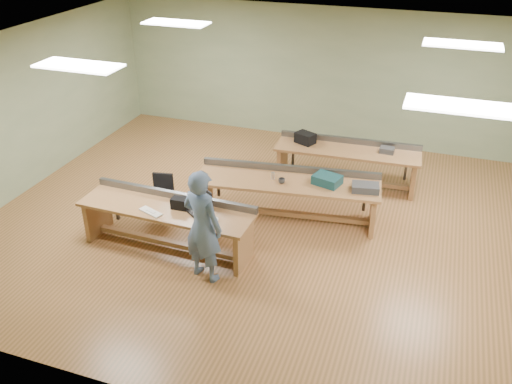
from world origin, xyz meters
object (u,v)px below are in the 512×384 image
at_px(person, 203,226).
at_px(camera_bag, 180,203).
at_px(mug, 282,181).
at_px(laptop_base, 200,213).
at_px(workbench_front, 168,217).
at_px(drinks_can, 273,176).
at_px(workbench_back, 347,158).
at_px(parts_bin_grey, 365,188).
at_px(parts_bin_teal, 327,180).
at_px(workbench_mid, 287,189).
at_px(task_chair, 163,203).

height_order(person, camera_bag, person).
distance_m(camera_bag, mug, 1.82).
bearing_deg(laptop_base, workbench_front, -146.75).
xyz_separation_m(workbench_front, drinks_can, (1.29, 1.45, 0.25)).
relative_size(workbench_back, parts_bin_grey, 6.32).
bearing_deg(person, parts_bin_grey, -118.74).
bearing_deg(drinks_can, camera_bag, -127.02).
bearing_deg(laptop_base, parts_bin_grey, 70.86).
xyz_separation_m(workbench_front, parts_bin_teal, (2.21, 1.58, 0.27)).
xyz_separation_m(workbench_mid, camera_bag, (-1.32, -1.47, 0.28)).
bearing_deg(workbench_mid, camera_bag, -139.45).
height_order(parts_bin_teal, mug, parts_bin_teal).
distance_m(workbench_back, laptop_base, 3.58).
bearing_deg(mug, workbench_back, 65.77).
bearing_deg(task_chair, workbench_back, 28.71).
bearing_deg(laptop_base, parts_bin_teal, 80.88).
bearing_deg(drinks_can, workbench_mid, 11.19).
relative_size(parts_bin_teal, parts_bin_grey, 1.01).
xyz_separation_m(camera_bag, mug, (1.26, 1.31, -0.04)).
relative_size(camera_bag, drinks_can, 2.16).
distance_m(workbench_back, parts_bin_teal, 1.57).
height_order(workbench_front, parts_bin_grey, parts_bin_grey).
relative_size(workbench_mid, parts_bin_grey, 7.34).
distance_m(workbench_mid, parts_bin_grey, 1.34).
bearing_deg(workbench_mid, person, -116.16).
height_order(parts_bin_grey, mug, parts_bin_grey).
bearing_deg(task_chair, mug, 4.44).
height_order(workbench_mid, mug, workbench_mid).
bearing_deg(workbench_front, task_chair, 125.09).
bearing_deg(workbench_front, parts_bin_teal, 36.89).
bearing_deg(camera_bag, workbench_front, -173.59).
bearing_deg(parts_bin_teal, mug, -162.58).
bearing_deg(person, parts_bin_teal, -107.40).
relative_size(mug, drinks_can, 0.95).
relative_size(parts_bin_teal, drinks_can, 3.69).
distance_m(person, laptop_base, 0.58).
relative_size(workbench_mid, drinks_can, 26.89).
bearing_deg(workbench_mid, drinks_can, -176.30).
bearing_deg(camera_bag, parts_bin_grey, 27.66).
distance_m(person, camera_bag, 0.85).
bearing_deg(workbench_back, parts_bin_teal, -95.42).
relative_size(workbench_back, drinks_can, 23.14).
xyz_separation_m(camera_bag, drinks_can, (1.07, 1.42, -0.03)).
relative_size(workbench_front, drinks_can, 23.57).
bearing_deg(mug, parts_bin_teal, 17.42).
bearing_deg(parts_bin_teal, workbench_front, -144.51).
xyz_separation_m(workbench_mid, mug, (-0.06, -0.15, 0.23)).
distance_m(workbench_front, parts_bin_teal, 2.73).
relative_size(workbench_front, parts_bin_teal, 6.39).
relative_size(workbench_front, parts_bin_grey, 6.43).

